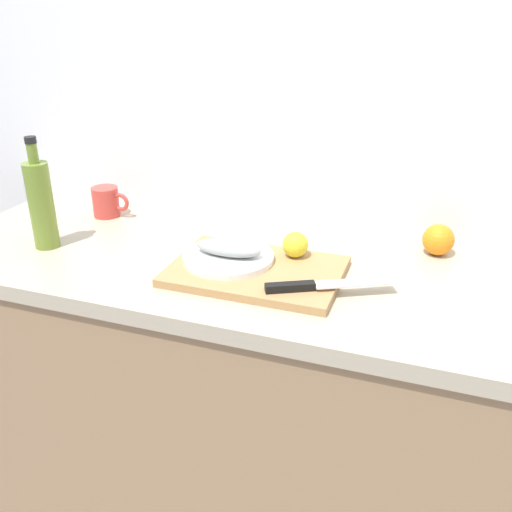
% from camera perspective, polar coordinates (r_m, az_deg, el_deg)
% --- Properties ---
extents(back_wall, '(3.20, 0.05, 2.50)m').
position_cam_1_polar(back_wall, '(1.55, 9.28, 15.14)').
color(back_wall, white).
rests_on(back_wall, ground_plane).
extents(kitchen_counter, '(2.00, 0.60, 0.90)m').
position_cam_1_polar(kitchen_counter, '(1.61, 4.98, -16.20)').
color(kitchen_counter, '#9E7A56').
rests_on(kitchen_counter, ground_plane).
extents(cutting_board, '(0.40, 0.28, 0.02)m').
position_cam_1_polar(cutting_board, '(1.34, -0.00, -1.56)').
color(cutting_board, tan).
rests_on(cutting_board, kitchen_counter).
extents(white_plate, '(0.22, 0.22, 0.01)m').
position_cam_1_polar(white_plate, '(1.37, -2.81, -0.13)').
color(white_plate, white).
rests_on(white_plate, cutting_board).
extents(fish_fillet, '(0.17, 0.07, 0.04)m').
position_cam_1_polar(fish_fillet, '(1.36, -2.83, 0.84)').
color(fish_fillet, '#999E99').
rests_on(fish_fillet, white_plate).
extents(chef_knife, '(0.27, 0.16, 0.02)m').
position_cam_1_polar(chef_knife, '(1.24, 5.89, -2.99)').
color(chef_knife, silver).
rests_on(chef_knife, cutting_board).
extents(lemon_0, '(0.06, 0.06, 0.06)m').
position_cam_1_polar(lemon_0, '(1.38, 4.01, 1.16)').
color(lemon_0, yellow).
rests_on(lemon_0, cutting_board).
extents(olive_oil_bottle, '(0.06, 0.06, 0.29)m').
position_cam_1_polar(olive_oil_bottle, '(1.55, -20.96, 5.01)').
color(olive_oil_bottle, olive).
rests_on(olive_oil_bottle, kitchen_counter).
extents(coffee_mug_0, '(0.12, 0.08, 0.09)m').
position_cam_1_polar(coffee_mug_0, '(1.75, -14.90, 5.34)').
color(coffee_mug_0, '#CC3F38').
rests_on(coffee_mug_0, kitchen_counter).
extents(orange_0, '(0.08, 0.08, 0.08)m').
position_cam_1_polar(orange_0, '(1.51, 18.00, 1.57)').
color(orange_0, orange).
rests_on(orange_0, kitchen_counter).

